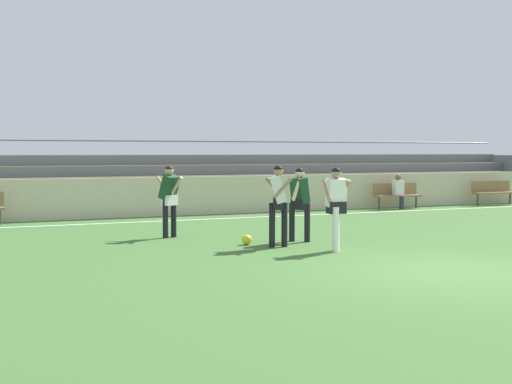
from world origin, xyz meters
TOP-DOWN VIEW (x-y plane):
  - ground_plane at (0.00, 0.00)m, footprint 160.00×160.00m
  - field_line_sideline at (0.00, 10.25)m, footprint 44.00×0.12m
  - sideline_wall at (0.00, 11.80)m, footprint 48.00×0.16m
  - bleacher_stand at (3.51, 14.42)m, footprint 24.16×3.58m
  - bench_near_bin at (6.97, 11.18)m, footprint 1.80×0.40m
  - bench_centre_sideline at (11.31, 11.18)m, footprint 1.80×0.40m
  - spectator_seated at (6.97, 11.06)m, footprint 0.36×0.42m
  - player_white_wide_right at (-1.19, 3.87)m, footprint 0.50×0.63m
  - player_dark_trailing_run at (-0.36, 4.49)m, footprint 0.59×0.44m
  - player_dark_pressing_high at (-2.78, 6.39)m, footprint 0.52×0.68m
  - player_white_challenging at (-0.40, 2.82)m, footprint 0.48×0.46m
  - soccer_ball at (-1.65, 4.47)m, footprint 0.22×0.22m

SIDE VIEW (x-z plane):
  - ground_plane at x=0.00m, z-range 0.00..0.00m
  - field_line_sideline at x=0.00m, z-range 0.00..0.01m
  - soccer_ball at x=-1.65m, z-range 0.00..0.22m
  - bench_near_bin at x=6.97m, z-range 0.10..1.00m
  - bench_centre_sideline at x=11.31m, z-range 0.10..1.00m
  - sideline_wall at x=0.00m, z-range 0.00..1.21m
  - spectator_seated at x=6.97m, z-range 0.10..1.31m
  - player_dark_trailing_run at x=-0.36m, z-range 0.15..1.80m
  - player_dark_pressing_high at x=-2.78m, z-range 0.16..1.85m
  - player_white_challenging at x=-0.40m, z-range 0.16..1.86m
  - bleacher_stand at x=3.51m, z-range -0.19..2.23m
  - player_white_wide_right at x=-1.19m, z-range 0.17..1.89m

